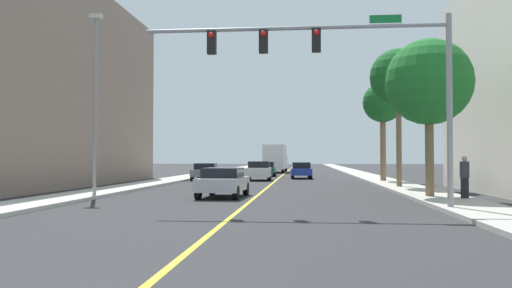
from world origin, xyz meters
TOP-DOWN VIEW (x-y plane):
  - ground at (0.00, 42.00)m, footprint 192.00×192.00m
  - sidewalk_left at (-8.08, 42.00)m, footprint 2.52×168.00m
  - sidewalk_right at (8.08, 42.00)m, footprint 2.52×168.00m
  - lane_marking_center at (0.00, 42.00)m, footprint 0.16×144.00m
  - building_left_near at (-16.19, 26.01)m, footprint 10.19×27.13m
  - traffic_signal_mast at (3.62, 13.79)m, footprint 10.79×0.36m
  - street_lamp at (-7.32, 18.28)m, footprint 0.56×0.28m
  - palm_near at (7.70, 18.62)m, footprint 3.78×3.78m
  - palm_mid at (7.75, 26.05)m, footprint 3.33×3.33m
  - palm_far at (7.98, 33.48)m, footprint 2.91×2.91m
  - car_blue at (1.98, 39.91)m, footprint 1.89×4.22m
  - car_green at (-1.52, 45.15)m, footprint 1.98×4.31m
  - car_gray at (-5.58, 35.67)m, footprint 1.95×3.86m
  - car_silver at (-1.46, 18.92)m, footprint 2.04×3.89m
  - car_white at (-1.36, 36.10)m, footprint 2.03×4.04m
  - delivery_truck at (-1.24, 56.97)m, footprint 2.61×8.36m
  - pedestrian at (8.84, 17.54)m, footprint 0.38×0.38m

SIDE VIEW (x-z plane):
  - ground at x=0.00m, z-range 0.00..0.00m
  - lane_marking_center at x=0.00m, z-range 0.00..0.01m
  - sidewalk_left at x=-8.08m, z-range 0.00..0.15m
  - sidewalk_right at x=8.08m, z-range 0.00..0.15m
  - car_gray at x=-5.58m, z-range 0.02..1.39m
  - car_green at x=-1.52m, z-range 0.02..1.41m
  - car_silver at x=-1.46m, z-range 0.04..1.40m
  - car_blue at x=1.98m, z-range 0.02..1.43m
  - car_white at x=-1.36m, z-range 0.01..1.53m
  - pedestrian at x=8.84m, z-range 0.15..1.90m
  - delivery_truck at x=-1.24m, z-range 0.09..3.39m
  - street_lamp at x=-7.32m, z-range 0.58..8.88m
  - palm_near at x=7.70m, z-range 1.67..8.56m
  - traffic_signal_mast at x=3.62m, z-range 1.85..8.52m
  - palm_far at x=7.98m, z-range 2.16..9.33m
  - building_left_near at x=-16.19m, z-range 0.00..12.94m
  - palm_mid at x=7.75m, z-range 2.46..10.52m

